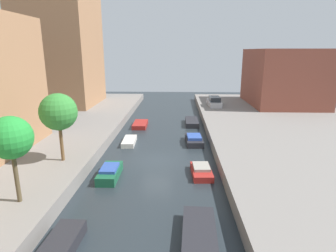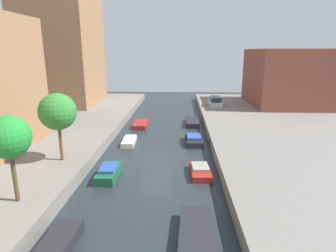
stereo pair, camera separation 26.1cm
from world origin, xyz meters
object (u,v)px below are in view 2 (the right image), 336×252
at_px(moored_boat_left_2, 109,172).
at_px(moored_boat_right_1, 196,233).
at_px(moored_boat_right_4, 192,122).
at_px(street_tree_2, 58,112).
at_px(moored_boat_left_4, 141,124).
at_px(street_tree_1, 9,138).
at_px(low_block_right, 284,77).
at_px(moored_boat_left_3, 129,141).
at_px(parked_car, 215,102).
at_px(moored_boat_right_2, 200,171).
at_px(moored_boat_right_3, 194,140).
at_px(moored_boat_left_1, 54,249).
at_px(apartment_tower_far, 61,32).

distance_m(moored_boat_left_2, moored_boat_right_1, 9.19).
bearing_deg(moored_boat_right_4, street_tree_2, -124.96).
bearing_deg(moored_boat_left_4, street_tree_1, -101.61).
distance_m(low_block_right, moored_boat_left_4, 24.05).
relative_size(moored_boat_left_3, moored_boat_right_4, 0.76).
relative_size(street_tree_1, moored_boat_right_4, 1.14).
relative_size(low_block_right, parked_car, 2.72).
distance_m(moored_boat_left_4, moored_boat_right_2, 15.33).
bearing_deg(moored_boat_right_1, street_tree_2, 142.16).
xyz_separation_m(street_tree_1, moored_boat_left_2, (3.76, 5.31, -4.29)).
relative_size(low_block_right, moored_boat_left_2, 3.89).
relative_size(moored_boat_left_2, moored_boat_right_4, 0.79).
distance_m(street_tree_1, moored_boat_right_3, 17.70).
bearing_deg(moored_boat_right_2, moored_boat_right_3, 91.17).
height_order(street_tree_1, moored_boat_left_1, street_tree_1).
distance_m(apartment_tower_far, moored_boat_right_3, 27.79).
height_order(apartment_tower_far, moored_boat_right_2, apartment_tower_far).
relative_size(low_block_right, moored_boat_left_4, 3.61).
height_order(moored_boat_right_3, moored_boat_right_4, moored_boat_right_3).
bearing_deg(moored_boat_right_4, street_tree_1, -116.45).
height_order(parked_car, moored_boat_right_3, parked_car).
height_order(moored_boat_left_4, moored_boat_right_1, moored_boat_right_1).
bearing_deg(moored_boat_left_1, moored_boat_right_2, 51.36).
bearing_deg(parked_car, moored_boat_left_4, -138.76).
distance_m(moored_boat_left_3, moored_boat_right_3, 6.58).
xyz_separation_m(moored_boat_left_4, moored_boat_right_1, (5.78, -21.50, 0.06)).
bearing_deg(street_tree_1, apartment_tower_far, 106.81).
bearing_deg(moored_boat_left_2, moored_boat_right_4, 66.86).
relative_size(moored_boat_left_1, moored_boat_left_4, 1.10).
xyz_separation_m(moored_boat_left_3, moored_boat_right_3, (6.57, 0.38, 0.12)).
height_order(low_block_right, moored_boat_right_2, low_block_right).
relative_size(moored_boat_left_3, moored_boat_left_4, 0.89).
xyz_separation_m(apartment_tower_far, moored_boat_right_4, (19.56, -8.59, -11.57)).
bearing_deg(apartment_tower_far, street_tree_1, -73.19).
distance_m(parked_car, moored_boat_left_2, 25.86).
relative_size(street_tree_2, moored_boat_right_3, 1.41).
xyz_separation_m(moored_boat_left_4, moored_boat_right_2, (6.49, -13.89, 0.03)).
height_order(moored_boat_right_2, moored_boat_right_3, moored_boat_right_3).
distance_m(moored_boat_left_2, moored_boat_right_4, 17.30).
relative_size(moored_boat_left_2, moored_boat_right_2, 1.08).
relative_size(street_tree_1, moored_boat_right_2, 1.57).
bearing_deg(apartment_tower_far, moored_boat_right_1, -58.95).
relative_size(street_tree_2, moored_boat_left_3, 1.60).
distance_m(street_tree_2, moored_boat_left_1, 10.70).
relative_size(moored_boat_left_1, moored_boat_right_3, 1.08).
xyz_separation_m(moored_boat_left_3, moored_boat_right_4, (6.69, 7.97, 0.07)).
height_order(street_tree_2, moored_boat_left_3, street_tree_2).
xyz_separation_m(low_block_right, moored_boat_right_2, (-14.40, -24.73, -4.91)).
xyz_separation_m(street_tree_2, parked_car, (14.30, 22.77, -3.17)).
bearing_deg(moored_boat_right_1, moored_boat_right_2, 84.63).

